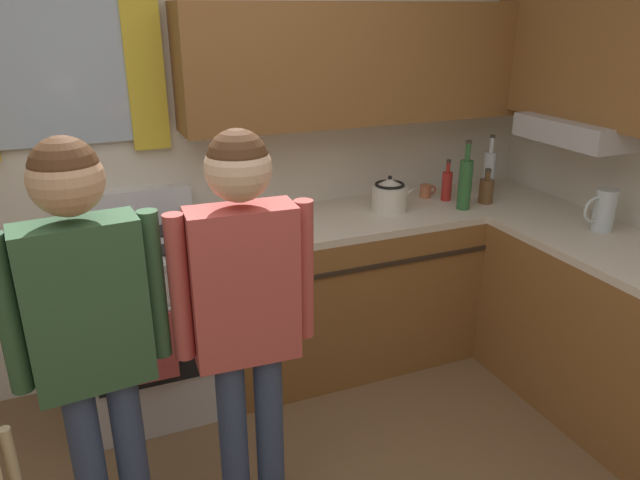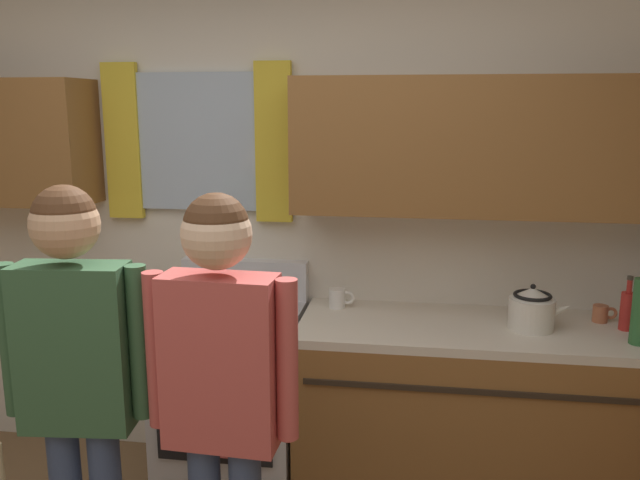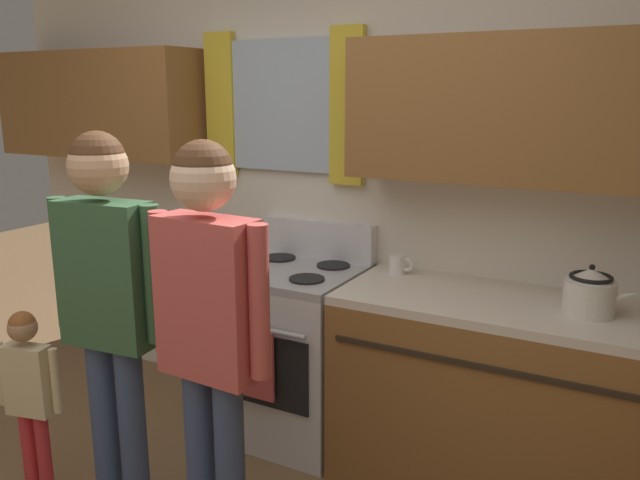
{
  "view_description": "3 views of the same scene",
  "coord_description": "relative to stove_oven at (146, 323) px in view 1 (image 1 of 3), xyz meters",
  "views": [
    {
      "loc": [
        -0.37,
        -1.27,
        1.97
      ],
      "look_at": [
        0.48,
        0.76,
        1.11
      ],
      "focal_mm": 33.43,
      "sensor_mm": 36.0,
      "label": 1
    },
    {
      "loc": [
        0.7,
        -1.32,
        1.88
      ],
      "look_at": [
        0.34,
        1.08,
        1.37
      ],
      "focal_mm": 36.35,
      "sensor_mm": 36.0,
      "label": 2
    },
    {
      "loc": [
        1.43,
        -1.11,
        1.77
      ],
      "look_at": [
        0.38,
        0.83,
        1.26
      ],
      "focal_mm": 35.76,
      "sensor_mm": 36.0,
      "label": 3
    }
  ],
  "objects": [
    {
      "name": "kitchen_counter_run",
      "position": [
        1.69,
        -0.39,
        -0.02
      ],
      "size": [
        2.11,
        1.97,
        0.9
      ],
      "color": "brown",
      "rests_on": "ground"
    },
    {
      "name": "adult_in_plaid",
      "position": [
        0.26,
        -1.01,
        0.55
      ],
      "size": [
        0.5,
        0.22,
        1.62
      ],
      "color": "#38476B",
      "rests_on": "ground"
    },
    {
      "name": "mug_ceramic_white",
      "position": [
        0.5,
        0.17,
        0.48
      ],
      "size": [
        0.13,
        0.08,
        0.09
      ],
      "color": "white",
      "rests_on": "kitchen_counter_run"
    },
    {
      "name": "cup_terracotta",
      "position": [
        1.72,
        0.13,
        0.47
      ],
      "size": [
        0.11,
        0.07,
        0.08
      ],
      "color": "#B76642",
      "rests_on": "kitchen_counter_run"
    },
    {
      "name": "bottle_tall_clear",
      "position": [
        2.1,
        0.04,
        0.57
      ],
      "size": [
        0.07,
        0.07,
        0.37
      ],
      "color": "silver",
      "rests_on": "kitchen_counter_run"
    },
    {
      "name": "water_pitcher",
      "position": [
        2.24,
        -0.71,
        0.54
      ],
      "size": [
        0.19,
        0.11,
        0.22
      ],
      "color": "silver",
      "rests_on": "kitchen_counter_run"
    },
    {
      "name": "stove_oven",
      "position": [
        0.0,
        0.0,
        0.0
      ],
      "size": [
        0.65,
        0.67,
        1.1
      ],
      "color": "silver",
      "rests_on": "ground"
    },
    {
      "name": "bottle_wine_green",
      "position": [
        1.8,
        -0.14,
        0.58
      ],
      "size": [
        0.08,
        0.08,
        0.39
      ],
      "color": "#2D6633",
      "rests_on": "kitchen_counter_run"
    },
    {
      "name": "stovetop_kettle",
      "position": [
        1.38,
        -0.01,
        0.53
      ],
      "size": [
        0.27,
        0.2,
        0.21
      ],
      "color": "silver",
      "rests_on": "kitchen_counter_run"
    },
    {
      "name": "back_wall_unit",
      "position": [
        0.2,
        0.28,
        0.98
      ],
      "size": [
        4.6,
        0.42,
        2.6
      ],
      "color": "silver",
      "rests_on": "ground"
    },
    {
      "name": "bottle_squat_brown",
      "position": [
        1.98,
        -0.1,
        0.51
      ],
      "size": [
        0.08,
        0.08,
        0.21
      ],
      "color": "brown",
      "rests_on": "kitchen_counter_run"
    },
    {
      "name": "bottle_sauce_red",
      "position": [
        1.8,
        0.04,
        0.53
      ],
      "size": [
        0.06,
        0.06,
        0.25
      ],
      "color": "red",
      "rests_on": "kitchen_counter_run"
    },
    {
      "name": "adult_holding_child",
      "position": [
        -0.25,
        -0.98,
        0.56
      ],
      "size": [
        0.51,
        0.22,
        1.63
      ],
      "color": "#38476B",
      "rests_on": "ground"
    }
  ]
}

